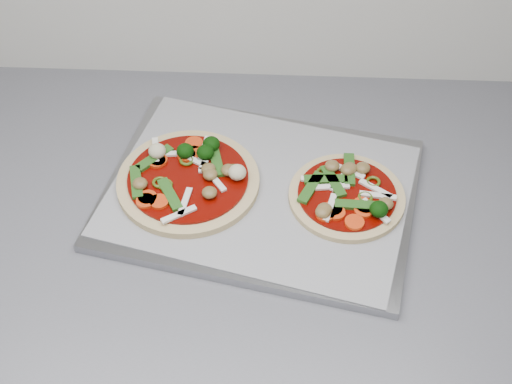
{
  "coord_description": "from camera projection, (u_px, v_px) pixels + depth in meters",
  "views": [
    {
      "loc": [
        -0.39,
        0.69,
        1.61
      ],
      "look_at": [
        -0.42,
        1.32,
        0.93
      ],
      "focal_mm": 50.0,
      "sensor_mm": 36.0,
      "label": 1
    }
  ],
  "objects": [
    {
      "name": "baking_tray",
      "position": [
        260.0,
        193.0,
        0.96
      ],
      "size": [
        0.46,
        0.38,
        0.01
      ],
      "primitive_type": "cube",
      "rotation": [
        0.0,
        0.0,
        -0.2
      ],
      "color": "gray",
      "rests_on": "countertop"
    },
    {
      "name": "pizza_right",
      "position": [
        347.0,
        195.0,
        0.93
      ],
      "size": [
        0.19,
        0.19,
        0.03
      ],
      "rotation": [
        0.0,
        0.0,
        -0.28
      ],
      "color": "tan",
      "rests_on": "parchment"
    },
    {
      "name": "pizza_left",
      "position": [
        189.0,
        177.0,
        0.95
      ],
      "size": [
        0.26,
        0.26,
        0.03
      ],
      "rotation": [
        0.0,
        0.0,
        -0.5
      ],
      "color": "tan",
      "rests_on": "parchment"
    },
    {
      "name": "parchment",
      "position": [
        260.0,
        190.0,
        0.95
      ],
      "size": [
        0.45,
        0.37,
        0.0
      ],
      "primitive_type": "cube",
      "rotation": [
        0.0,
        0.0,
        -0.25
      ],
      "color": "gray",
      "rests_on": "baking_tray"
    }
  ]
}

